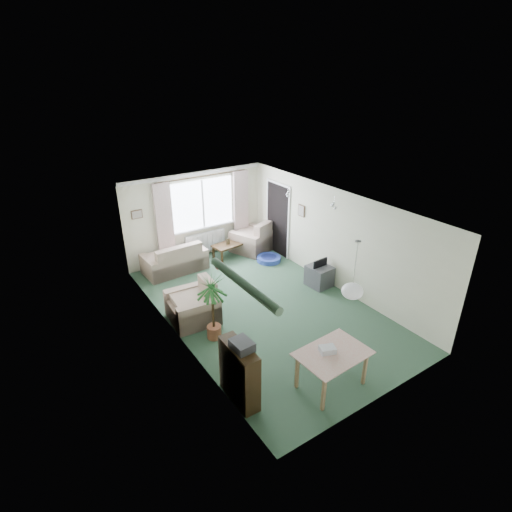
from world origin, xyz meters
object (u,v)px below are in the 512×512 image
houseplant (213,307)px  dining_table (331,370)px  armchair_corner (252,236)px  pet_bed (269,259)px  sofa (174,257)px  bookshelf (239,373)px  coffee_table (229,250)px  armchair_left (192,302)px  tv_cube (319,276)px

houseplant → dining_table: (0.99, -2.24, -0.37)m
armchair_corner → pet_bed: size_ratio=1.56×
dining_table → sofa: bearing=95.2°
sofa → houseplant: houseplant is taller
bookshelf → dining_table: (1.41, -0.59, -0.18)m
bookshelf → pet_bed: bearing=50.2°
sofa → pet_bed: 2.55m
dining_table → pet_bed: bearing=67.1°
coffee_table → bookshelf: bookshelf is taller
armchair_left → houseplant: bearing=9.8°
tv_cube → armchair_left: bearing=169.7°
dining_table → tv_cube: dining_table is taller
sofa → tv_cube: bearing=131.6°
armchair_corner → tv_cube: 2.66m
houseplant → tv_cube: bearing=8.0°
bookshelf → pet_bed: size_ratio=1.57×
pet_bed → armchair_corner: bearing=88.4°
bookshelf → tv_cube: bearing=31.1°
coffee_table → bookshelf: size_ratio=0.87×
sofa → houseplant: 3.16m
armchair_left → bookshelf: (-0.34, -2.45, 0.07)m
pet_bed → armchair_left: bearing=-154.4°
armchair_corner → houseplant: 4.24m
armchair_corner → coffee_table: armchair_corner is taller
tv_cube → pet_bed: bearing=94.1°
armchair_corner → pet_bed: armchair_corner is taller
armchair_left → dining_table: size_ratio=0.92×
bookshelf → dining_table: size_ratio=0.96×
armchair_corner → tv_cube: bearing=73.8°
coffee_table → armchair_left: bearing=-134.0°
bookshelf → tv_cube: (3.54, 2.09, -0.26)m
armchair_corner → bookshelf: size_ratio=1.00×
sofa → bookshelf: size_ratio=1.55×
armchair_left → houseplant: (0.08, -0.80, 0.27)m
bookshelf → houseplant: size_ratio=0.72×
coffee_table → armchair_corner: bearing=2.2°
armchair_corner → coffee_table: bearing=-18.9°
houseplant → tv_cube: (3.12, 0.44, -0.45)m
tv_cube → coffee_table: bearing=107.5°
bookshelf → tv_cube: bookshelf is taller
armchair_corner → armchair_left: bearing=16.4°
houseplant → pet_bed: bearing=37.6°
sofa → dining_table: sofa is taller
tv_cube → dining_table: bearing=-132.3°
coffee_table → houseplant: size_ratio=0.63×
dining_table → armchair_left: bearing=109.4°
sofa → armchair_left: armchair_left is taller
sofa → dining_table: (0.49, -5.35, -0.06)m
dining_table → pet_bed: 4.85m
houseplant → pet_bed: size_ratio=2.17×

